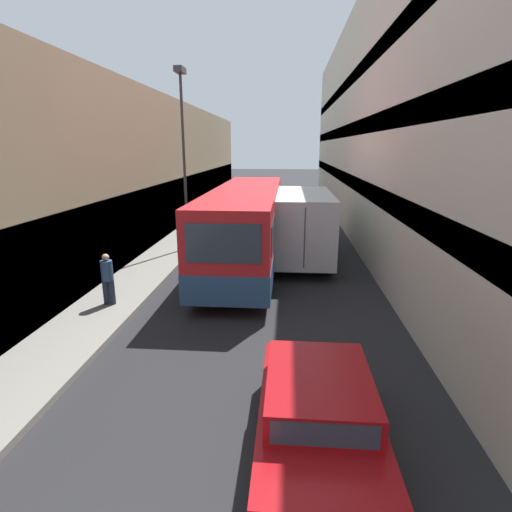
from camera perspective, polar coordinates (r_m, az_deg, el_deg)
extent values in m
plane|color=#232326|center=(15.90, 1.30, -2.01)|extent=(150.00, 150.00, 0.00)
cube|color=gray|center=(16.75, -14.40, -1.32)|extent=(2.04, 60.00, 0.16)
cube|color=#847056|center=(17.00, -22.45, 10.66)|extent=(2.40, 60.00, 7.38)
cube|color=black|center=(17.00, -19.71, 3.36)|extent=(1.08, 60.00, 2.95)
cube|color=beige|center=(15.84, 22.17, 18.80)|extent=(2.40, 60.00, 11.98)
cube|color=#333D47|center=(15.72, 18.75, 8.16)|extent=(1.08, 60.00, 0.70)
cube|color=#333D47|center=(15.65, 19.61, 17.76)|extent=(1.08, 60.00, 0.70)
cube|color=#333D47|center=(16.01, 20.55, 27.18)|extent=(1.08, 60.00, 0.70)
cube|color=#9E0F14|center=(6.85, 8.80, -22.47)|extent=(1.83, 3.88, 0.64)
cube|color=#9E0F14|center=(6.60, 8.95, -18.12)|extent=(1.61, 2.13, 0.48)
cube|color=#2D3847|center=(5.74, 9.77, -23.89)|extent=(1.42, 0.03, 0.36)
cylinder|color=black|center=(7.93, 1.72, -18.71)|extent=(0.16, 0.60, 0.60)
cylinder|color=black|center=(8.04, 14.45, -18.71)|extent=(0.16, 0.60, 0.60)
cylinder|color=black|center=(6.14, 0.40, -30.94)|extent=(0.16, 0.60, 0.60)
cylinder|color=black|center=(6.28, 18.43, -30.53)|extent=(0.16, 0.60, 0.60)
cube|color=red|center=(16.59, -1.36, 5.04)|extent=(2.51, 11.99, 2.70)
cube|color=#2D4C7A|center=(16.77, -1.34, 2.01)|extent=(2.53, 12.02, 0.90)
cube|color=#2D3847|center=(16.52, -1.37, 6.42)|extent=(2.54, 11.03, 0.86)
cube|color=#2D3847|center=(10.66, -4.74, 1.77)|extent=(2.06, 0.04, 1.08)
cylinder|color=black|center=(20.59, -3.33, 3.42)|extent=(0.24, 1.00, 1.00)
cylinder|color=black|center=(20.40, 2.83, 3.32)|extent=(0.24, 1.00, 1.00)
cylinder|color=black|center=(13.51, -7.64, -3.09)|extent=(0.24, 1.00, 1.00)
cylinder|color=black|center=(13.23, 1.76, -3.37)|extent=(0.24, 1.00, 1.00)
cube|color=silver|center=(20.79, 6.24, 6.07)|extent=(2.25, 2.24, 2.04)
cube|color=silver|center=(16.81, 6.60, 4.69)|extent=(2.35, 5.76, 2.51)
cube|color=#4C4C4C|center=(13.98, 6.95, 2.52)|extent=(0.05, 0.02, 2.14)
cylinder|color=black|center=(20.96, 3.28, 3.58)|extent=(0.22, 0.96, 0.96)
cylinder|color=black|center=(21.02, 9.06, 3.45)|extent=(0.22, 0.96, 0.96)
cylinder|color=black|center=(15.53, 2.74, -0.60)|extent=(0.22, 0.96, 0.96)
cylinder|color=black|center=(15.61, 10.52, -0.76)|extent=(0.22, 0.96, 0.96)
cylinder|color=#23283D|center=(12.83, -20.65, -4.83)|extent=(0.17, 0.17, 0.76)
cylinder|color=#23283D|center=(12.75, -19.87, -4.87)|extent=(0.17, 0.17, 0.76)
cylinder|color=navy|center=(12.58, -20.54, -1.95)|extent=(0.35, 0.35, 0.60)
sphere|color=tan|center=(12.47, -20.71, -0.19)|extent=(0.20, 0.20, 0.20)
cylinder|color=#38383D|center=(18.41, -10.20, 12.61)|extent=(0.12, 0.12, 7.56)
cube|color=#38383D|center=(18.66, -10.81, 24.66)|extent=(0.36, 0.80, 0.24)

